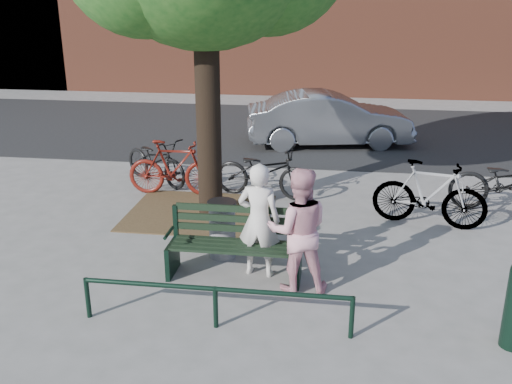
# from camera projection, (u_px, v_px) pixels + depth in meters

# --- Properties ---
(ground) EXTENTS (90.00, 90.00, 0.00)m
(ground) POSITION_uv_depth(u_px,v_px,m) (235.00, 277.00, 7.55)
(ground) COLOR gray
(ground) RESTS_ON ground
(dirt_pit) EXTENTS (2.40, 2.00, 0.02)m
(dirt_pit) POSITION_uv_depth(u_px,v_px,m) (200.00, 213.00, 9.73)
(dirt_pit) COLOR brown
(dirt_pit) RESTS_ON ground
(road) EXTENTS (40.00, 7.00, 0.01)m
(road) POSITION_uv_depth(u_px,v_px,m) (289.00, 131.00, 15.49)
(road) COLOR black
(road) RESTS_ON ground
(park_bench) EXTENTS (1.74, 0.54, 0.97)m
(park_bench) POSITION_uv_depth(u_px,v_px,m) (235.00, 242.00, 7.46)
(park_bench) COLOR black
(park_bench) RESTS_ON ground
(guard_railing) EXTENTS (3.06, 0.06, 0.51)m
(guard_railing) POSITION_uv_depth(u_px,v_px,m) (215.00, 295.00, 6.29)
(guard_railing) COLOR black
(guard_railing) RESTS_ON ground
(person_left) EXTENTS (0.60, 0.44, 1.54)m
(person_left) POSITION_uv_depth(u_px,v_px,m) (259.00, 220.00, 7.39)
(person_left) COLOR silver
(person_left) RESTS_ON ground
(person_right) EXTENTS (0.86, 0.72, 1.60)m
(person_right) POSITION_uv_depth(u_px,v_px,m) (298.00, 231.00, 6.99)
(person_right) COLOR #D2909C
(person_right) RESTS_ON ground
(litter_bin) EXTENTS (0.41, 0.41, 0.83)m
(litter_bin) POSITION_uv_depth(u_px,v_px,m) (222.00, 229.00, 8.01)
(litter_bin) COLOR gray
(litter_bin) RESTS_ON ground
(bicycle_a) EXTENTS (1.79, 1.50, 0.92)m
(bicycle_a) POSITION_uv_depth(u_px,v_px,m) (156.00, 160.00, 11.15)
(bicycle_a) COLOR black
(bicycle_a) RESTS_ON ground
(bicycle_b) EXTENTS (1.73, 0.52, 1.03)m
(bicycle_b) POSITION_uv_depth(u_px,v_px,m) (174.00, 168.00, 10.46)
(bicycle_b) COLOR #54120C
(bicycle_b) RESTS_ON ground
(bicycle_c) EXTENTS (1.93, 0.96, 0.97)m
(bicycle_c) POSITION_uv_depth(u_px,v_px,m) (264.00, 171.00, 10.36)
(bicycle_c) COLOR black
(bicycle_c) RESTS_ON ground
(bicycle_d) EXTENTS (1.85, 0.88, 1.07)m
(bicycle_d) POSITION_uv_depth(u_px,v_px,m) (429.00, 194.00, 9.06)
(bicycle_d) COLOR gray
(bicycle_d) RESTS_ON ground
(bicycle_e) EXTENTS (2.04, 0.88, 1.04)m
(bicycle_e) POSITION_uv_depth(u_px,v_px,m) (510.00, 183.00, 9.65)
(bicycle_e) COLOR black
(bicycle_e) RESTS_ON ground
(parked_car) EXTENTS (4.15, 2.10, 1.30)m
(parked_car) POSITION_uv_depth(u_px,v_px,m) (329.00, 119.00, 13.85)
(parked_car) COLOR slate
(parked_car) RESTS_ON ground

